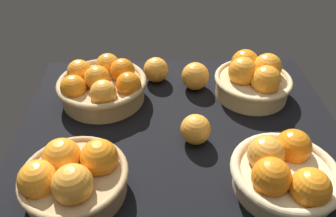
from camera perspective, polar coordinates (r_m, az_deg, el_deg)
name	(u,v)px	position (r cm, az deg, el deg)	size (l,w,h in cm)	color
market_tray	(179,134)	(87.17, 1.95, -4.39)	(84.00, 72.00, 3.00)	black
basket_far_left	(284,172)	(73.88, 19.33, -10.30)	(22.76, 22.76, 10.92)	#D3BC8C
basket_far_right	(73,176)	(71.57, -16.05, -11.12)	(22.22, 22.22, 11.26)	tan
basket_near_left	(253,79)	(99.21, 14.44, 4.96)	(22.07, 22.07, 12.01)	tan
basket_near_right	(102,85)	(95.68, -11.19, 4.02)	(25.25, 25.25, 11.54)	tan
loose_orange_front_gap	(195,76)	(99.49, 4.71, 5.56)	(8.25, 8.25, 8.25)	#F49E33
loose_orange_back_gap	(156,70)	(102.88, -2.10, 6.66)	(7.69, 7.69, 7.69)	#F49E33
loose_orange_side_gap	(196,129)	(80.85, 4.76, -3.58)	(7.47, 7.47, 7.47)	#F49E33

